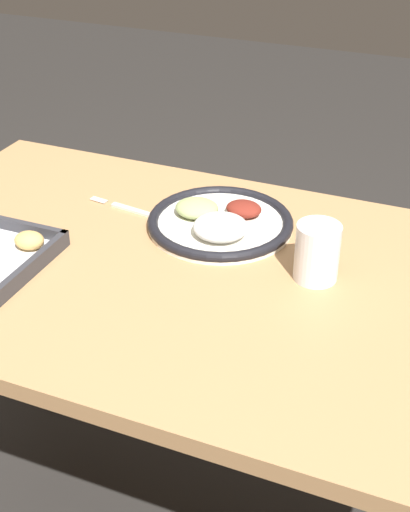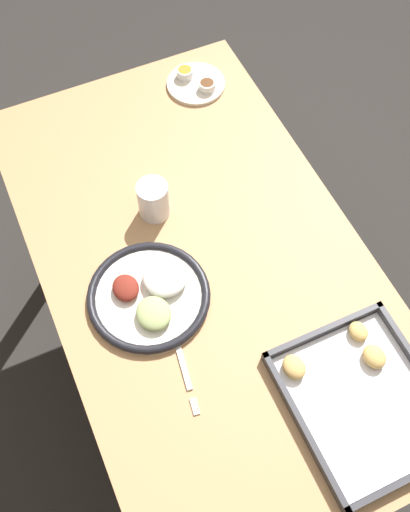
{
  "view_description": "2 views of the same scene",
  "coord_description": "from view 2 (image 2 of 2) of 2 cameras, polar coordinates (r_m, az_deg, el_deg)",
  "views": [
    {
      "loc": [
        -0.37,
        0.93,
        1.41
      ],
      "look_at": [
        0.01,
        0.0,
        0.78
      ],
      "focal_mm": 50.0,
      "sensor_mm": 36.0,
      "label": 1
    },
    {
      "loc": [
        0.62,
        -0.27,
        1.94
      ],
      "look_at": [
        0.01,
        0.0,
        0.78
      ],
      "focal_mm": 42.0,
      "sensor_mm": 36.0,
      "label": 2
    }
  ],
  "objects": [
    {
      "name": "ground_plane",
      "position": [
        2.05,
        -0.16,
        -10.53
      ],
      "size": [
        8.0,
        8.0,
        0.0
      ],
      "primitive_type": "plane",
      "color": "#282623"
    },
    {
      "name": "dining_table",
      "position": [
        1.47,
        -0.21,
        -2.44
      ],
      "size": [
        1.27,
        0.72,
        0.75
      ],
      "color": "#AD7F51",
      "rests_on": "ground_plane"
    },
    {
      "name": "dinner_plate",
      "position": [
        1.32,
        -5.25,
        -3.69
      ],
      "size": [
        0.27,
        0.27,
        0.05
      ],
      "color": "white",
      "rests_on": "dining_table"
    },
    {
      "name": "fork",
      "position": [
        1.26,
        -2.13,
        -10.24
      ],
      "size": [
        0.2,
        0.04,
        0.0
      ],
      "rotation": [
        0.0,
        0.0,
        -0.15
      ],
      "color": "silver",
      "rests_on": "dining_table"
    },
    {
      "name": "saucer_plate",
      "position": [
        1.7,
        -0.89,
        16.22
      ],
      "size": [
        0.16,
        0.16,
        0.03
      ],
      "color": "beige",
      "rests_on": "dining_table"
    },
    {
      "name": "baking_tray",
      "position": [
        1.27,
        14.5,
        -12.62
      ],
      "size": [
        0.34,
        0.29,
        0.04
      ],
      "color": "#333338",
      "rests_on": "dining_table"
    },
    {
      "name": "drinking_cup",
      "position": [
        1.4,
        -4.94,
        5.35
      ],
      "size": [
        0.07,
        0.07,
        0.1
      ],
      "color": "white",
      "rests_on": "dining_table"
    }
  ]
}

